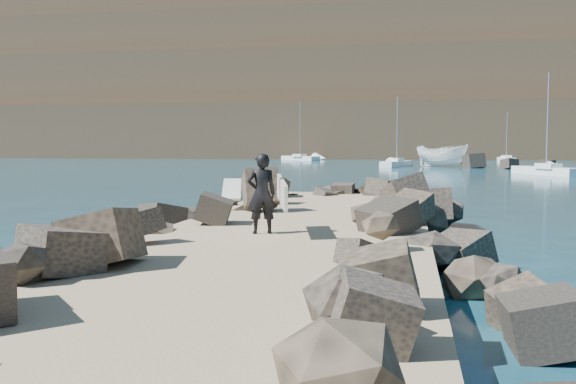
# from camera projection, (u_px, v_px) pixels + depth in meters

# --- Properties ---
(ground) EXTENTS (800.00, 800.00, 0.00)m
(ground) POSITION_uv_depth(u_px,v_px,m) (296.00, 253.00, 14.87)
(ground) COLOR #0F384C
(ground) RESTS_ON ground
(jetty) EXTENTS (6.00, 26.00, 0.60)m
(jetty) POSITION_uv_depth(u_px,v_px,m) (279.00, 255.00, 12.89)
(jetty) COLOR #8C7759
(jetty) RESTS_ON ground
(riprap_left) EXTENTS (2.60, 22.00, 1.00)m
(riprap_left) POSITION_uv_depth(u_px,v_px,m) (152.00, 238.00, 13.90)
(riprap_left) COLOR black
(riprap_left) RESTS_ON ground
(riprap_right) EXTENTS (2.60, 22.00, 1.00)m
(riprap_right) POSITION_uv_depth(u_px,v_px,m) (426.00, 246.00, 12.83)
(riprap_right) COLOR black
(riprap_right) RESTS_ON ground
(headland) EXTENTS (360.00, 140.00, 32.00)m
(headland) POSITION_uv_depth(u_px,v_px,m) (438.00, 93.00, 168.67)
(headland) COLOR #2D4919
(headland) RESTS_ON ground
(surfboard_resting) EXTENTS (1.08, 2.29, 0.07)m
(surfboard_resting) POSITION_uv_depth(u_px,v_px,m) (232.00, 193.00, 19.56)
(surfboard_resting) COLOR silver
(surfboard_resting) RESTS_ON riprap_left
(boat_imported) EXTENTS (6.74, 5.77, 2.52)m
(boat_imported) POSITION_uv_depth(u_px,v_px,m) (442.00, 156.00, 71.04)
(boat_imported) COLOR white
(boat_imported) RESTS_ON ground
(surfer_with_board) EXTENTS (1.14, 2.08, 1.73)m
(surfer_with_board) POSITION_uv_depth(u_px,v_px,m) (264.00, 193.00, 13.78)
(surfer_with_board) COLOR black
(surfer_with_board) RESTS_ON jetty
(sailboat_d) EXTENTS (1.79, 5.91, 7.16)m
(sailboat_d) POSITION_uv_depth(u_px,v_px,m) (506.00, 160.00, 90.82)
(sailboat_d) COLOR white
(sailboat_d) RESTS_ON ground
(sailboat_e) EXTENTS (6.98, 6.73, 9.49)m
(sailboat_e) POSITION_uv_depth(u_px,v_px,m) (300.00, 158.00, 101.51)
(sailboat_e) COLOR white
(sailboat_e) RESTS_ON ground
(sailboat_b) EXTENTS (3.68, 6.64, 7.97)m
(sailboat_b) POSITION_uv_depth(u_px,v_px,m) (397.00, 164.00, 71.70)
(sailboat_b) COLOR white
(sailboat_b) RESTS_ON ground
(sailboat_c) EXTENTS (4.69, 6.94, 8.50)m
(sailboat_c) POSITION_uv_depth(u_px,v_px,m) (546.00, 171.00, 52.60)
(sailboat_c) COLOR white
(sailboat_c) RESTS_ON ground
(headland_buildings) EXTENTS (137.50, 30.50, 5.00)m
(headland_buildings) POSITION_uv_depth(u_px,v_px,m) (469.00, 17.00, 158.42)
(headland_buildings) COLOR white
(headland_buildings) RESTS_ON headland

